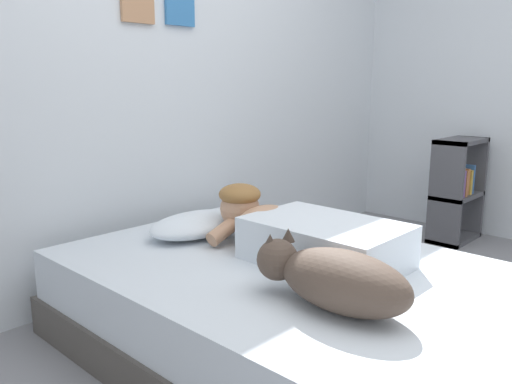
% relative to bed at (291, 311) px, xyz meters
% --- Properties ---
extents(back_wall, '(4.44, 0.12, 2.50)m').
position_rel_bed_xyz_m(back_wall, '(0.19, 1.15, 1.05)').
color(back_wall, silver).
rests_on(back_wall, ground).
extents(bed, '(1.35, 1.99, 0.40)m').
position_rel_bed_xyz_m(bed, '(0.00, 0.00, 0.00)').
color(bed, '#4C4742').
rests_on(bed, ground).
extents(pillow, '(0.52, 0.32, 0.11)m').
position_rel_bed_xyz_m(pillow, '(0.01, 0.61, 0.26)').
color(pillow, silver).
rests_on(pillow, bed).
extents(person_lying, '(0.43, 0.92, 0.27)m').
position_rel_bed_xyz_m(person_lying, '(0.11, 0.06, 0.31)').
color(person_lying, silver).
rests_on(person_lying, bed).
extents(dog, '(0.26, 0.57, 0.21)m').
position_rel_bed_xyz_m(dog, '(-0.22, -0.36, 0.31)').
color(dog, '#4C3D33').
rests_on(dog, bed).
extents(coffee_cup, '(0.12, 0.09, 0.07)m').
position_rel_bed_xyz_m(coffee_cup, '(0.22, 0.33, 0.24)').
color(coffee_cup, white).
rests_on(coffee_cup, bed).
extents(cell_phone, '(0.07, 0.14, 0.01)m').
position_rel_bed_xyz_m(cell_phone, '(-0.21, -0.38, 0.21)').
color(cell_phone, black).
rests_on(cell_phone, bed).
extents(bookshelf, '(0.45, 0.24, 0.75)m').
position_rel_bed_xyz_m(bookshelf, '(2.09, 0.17, 0.19)').
color(bookshelf, '#4C4C51').
rests_on(bookshelf, ground).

